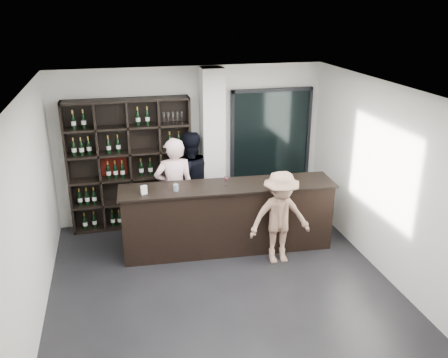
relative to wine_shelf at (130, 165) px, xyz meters
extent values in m
cube|color=black|center=(1.15, -2.57, -1.20)|extent=(5.00, 5.50, 0.01)
cube|color=silver|center=(1.50, -0.10, 0.25)|extent=(0.40, 0.40, 2.90)
cube|color=black|center=(2.70, 0.12, 0.20)|extent=(1.60, 0.08, 2.10)
cube|color=black|center=(2.70, 0.12, 0.20)|extent=(1.48, 0.02, 1.98)
cube|color=black|center=(1.50, -1.29, -0.63)|extent=(3.45, 0.65, 1.13)
cube|color=black|center=(1.50, -1.29, -0.05)|extent=(3.53, 0.73, 0.03)
imported|color=#FFD0CF|center=(0.70, -0.72, -0.27)|extent=(0.69, 0.47, 1.86)
imported|color=black|center=(1.05, -0.17, -0.30)|extent=(0.97, 0.81, 1.79)
imported|color=#99735C|center=(2.20, -1.87, -0.43)|extent=(1.00, 0.58, 1.54)
cylinder|color=#CAE3F8|center=(0.64, -1.34, 0.02)|extent=(0.10, 0.10, 0.11)
cube|color=white|center=(2.45, -1.23, -0.02)|extent=(0.18, 0.18, 0.02)
cube|color=white|center=(0.14, -1.36, 0.04)|extent=(0.10, 0.07, 0.14)
camera|label=1|loc=(-0.22, -8.25, 2.80)|focal=38.00mm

